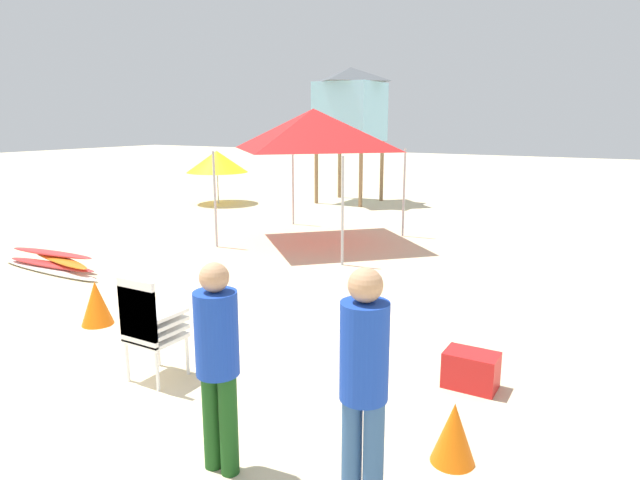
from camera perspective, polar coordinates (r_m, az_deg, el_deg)
name	(u,v)px	position (r m, az deg, el deg)	size (l,w,h in m)	color
ground	(25,396)	(6.26, -27.96, -13.98)	(80.00, 80.00, 0.00)	beige
stacked_plastic_chairs	(148,321)	(5.86, -17.24, -7.92)	(0.48, 0.48, 1.11)	white
surfboard_pile	(52,262)	(10.90, -25.74, -2.09)	(2.60, 0.71, 0.32)	white
lifeguard_near_left	(364,376)	(3.72, 4.51, -13.73)	(0.32, 0.32, 1.72)	#33598C
lifeguard_near_right	(217,355)	(4.21, -10.47, -11.54)	(0.32, 0.32, 1.63)	#194C19
popup_canopy	(313,129)	(11.93, -0.67, 11.27)	(3.03, 3.03, 2.84)	#B2B2B7
lifeguard_tower	(350,104)	(17.93, 3.12, 13.71)	(1.98, 1.98, 4.20)	olive
beach_umbrella_left	(217,162)	(17.93, -10.52, 7.91)	(1.92, 1.92, 1.66)	beige
traffic_cone_near	(454,433)	(4.66, 13.55, -18.65)	(0.35, 0.35, 0.50)	orange
traffic_cone_far	(96,303)	(7.81, -21.96, -6.01)	(0.41, 0.41, 0.58)	orange
cooler_box	(471,370)	(5.86, 15.21, -12.73)	(0.52, 0.34, 0.37)	red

